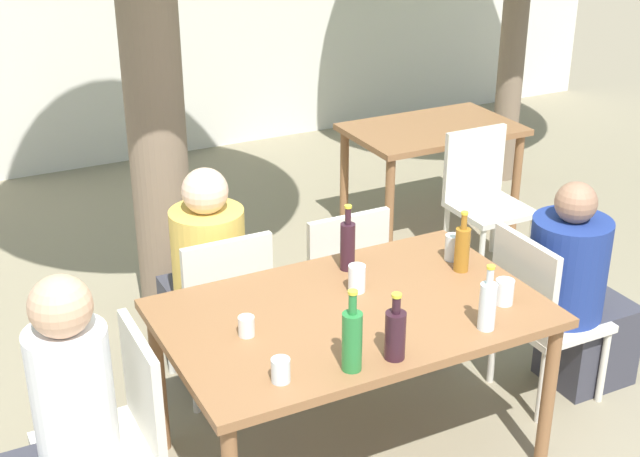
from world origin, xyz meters
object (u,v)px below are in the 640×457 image
(drinking_glass_4, at_px, (357,278))
(drinking_glass_2, at_px, (246,326))
(wine_bottle_1, at_px, (395,333))
(wine_bottle_4, at_px, (348,245))
(patio_chair_4, at_px, (483,193))
(drinking_glass_0, at_px, (281,370))
(patio_chair_2, at_px, (222,305))
(drinking_glass_1, at_px, (452,247))
(water_bottle_2, at_px, (488,304))
(patio_chair_0, at_px, (117,429))
(amber_bottle_3, at_px, (462,248))
(person_seated_2, at_px, (205,281))
(person_seated_1, at_px, (577,297))
(drinking_glass_3, at_px, (504,292))
(dining_table_front, at_px, (352,324))
(person_seated_0, at_px, (54,439))
(dining_table_back, at_px, (432,142))
(patio_chair_3, at_px, (337,277))
(green_bottle_0, at_px, (352,339))
(patio_chair_1, at_px, (539,309))

(drinking_glass_4, bearing_deg, drinking_glass_2, -167.69)
(wine_bottle_1, bearing_deg, wine_bottle_4, 75.15)
(patio_chair_4, distance_m, drinking_glass_0, 2.75)
(patio_chair_2, bearing_deg, drinking_glass_0, 81.00)
(patio_chair_2, xyz_separation_m, wine_bottle_4, (0.48, -0.39, 0.39))
(drinking_glass_1, bearing_deg, wine_bottle_1, -138.47)
(patio_chair_4, xyz_separation_m, water_bottle_2, (-1.27, -1.71, 0.37))
(patio_chair_0, relative_size, amber_bottle_3, 3.05)
(water_bottle_2, distance_m, wine_bottle_4, 0.76)
(drinking_glass_1, bearing_deg, drinking_glass_0, -154.16)
(patio_chair_2, xyz_separation_m, drinking_glass_4, (0.41, -0.60, 0.32))
(drinking_glass_2, bearing_deg, patio_chair_0, -179.16)
(person_seated_2, bearing_deg, person_seated_1, 148.65)
(water_bottle_2, relative_size, drinking_glass_3, 2.57)
(dining_table_front, bearing_deg, person_seated_0, -180.00)
(person_seated_1, relative_size, drinking_glass_2, 13.58)
(dining_table_front, relative_size, dining_table_back, 1.40)
(dining_table_back, distance_m, person_seated_2, 2.21)
(patio_chair_0, xyz_separation_m, amber_bottle_3, (1.64, 0.09, 0.38))
(wine_bottle_1, bearing_deg, dining_table_front, 84.80)
(amber_bottle_3, bearing_deg, drinking_glass_3, -92.93)
(person_seated_0, xyz_separation_m, water_bottle_2, (1.67, -0.38, 0.34))
(patio_chair_3, relative_size, wine_bottle_4, 2.81)
(patio_chair_0, bearing_deg, drinking_glass_2, 90.84)
(patio_chair_2, relative_size, patio_chair_3, 1.00)
(dining_table_back, height_order, water_bottle_2, water_bottle_2)
(patio_chair_2, relative_size, person_seated_2, 0.77)
(wine_bottle_1, xyz_separation_m, drinking_glass_0, (-0.45, 0.05, -0.06))
(patio_chair_3, relative_size, drinking_glass_1, 7.13)
(patio_chair_4, distance_m, drinking_glass_4, 2.01)
(water_bottle_2, relative_size, drinking_glass_1, 2.27)
(patio_chair_3, distance_m, drinking_glass_3, 1.06)
(patio_chair_3, bearing_deg, patio_chair_0, 28.44)
(dining_table_front, distance_m, wine_bottle_4, 0.42)
(patio_chair_0, xyz_separation_m, person_seated_1, (2.28, -0.00, 0.01))
(green_bottle_0, height_order, drinking_glass_2, green_bottle_0)
(patio_chair_0, bearing_deg, dining_table_front, 90.00)
(patio_chair_2, xyz_separation_m, person_seated_1, (1.58, -0.73, 0.01))
(dining_table_back, distance_m, wine_bottle_1, 2.89)
(dining_table_back, xyz_separation_m, drinking_glass_0, (-2.16, -2.27, 0.16))
(patio_chair_2, height_order, wine_bottle_1, wine_bottle_1)
(dining_table_front, bearing_deg, wine_bottle_1, -95.20)
(wine_bottle_1, relative_size, wine_bottle_4, 0.87)
(patio_chair_1, height_order, green_bottle_0, green_bottle_0)
(drinking_glass_1, relative_size, drinking_glass_2, 1.50)
(person_seated_0, bearing_deg, green_bottle_0, 69.40)
(wine_bottle_1, xyz_separation_m, wine_bottle_4, (0.19, 0.73, 0.02))
(dining_table_front, xyz_separation_m, drinking_glass_4, (0.09, 0.13, 0.14))
(patio_chair_1, bearing_deg, dining_table_back, -18.62)
(water_bottle_2, distance_m, drinking_glass_4, 0.60)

